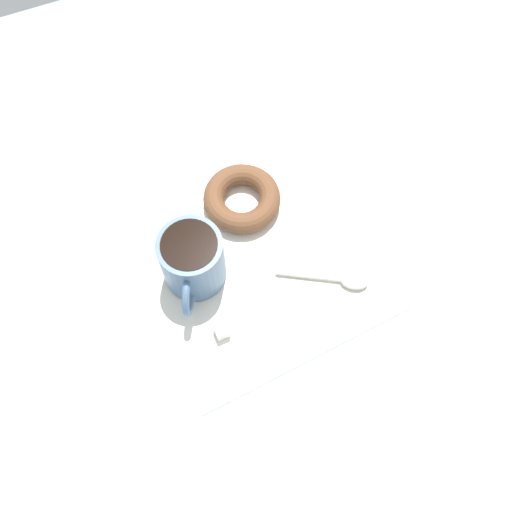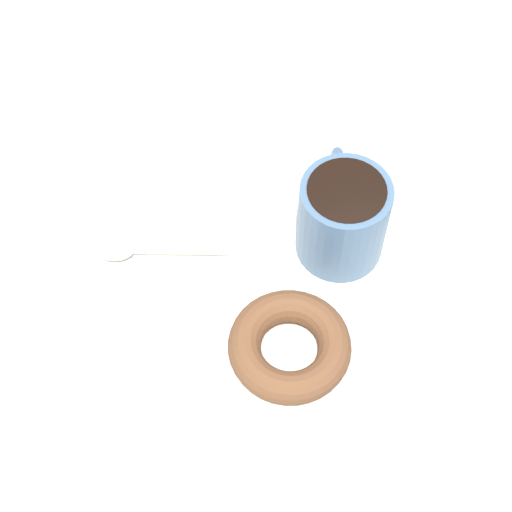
{
  "view_description": "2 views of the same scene",
  "coord_description": "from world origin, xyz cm",
  "px_view_note": "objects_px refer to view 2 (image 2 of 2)",
  "views": [
    {
      "loc": [
        -11.17,
        -25.7,
        70.0
      ],
      "look_at": [
        0.64,
        2.43,
        2.3
      ],
      "focal_mm": 40.0,
      "sensor_mm": 36.0,
      "label": 1
    },
    {
      "loc": [
        20.13,
        37.87,
        68.1
      ],
      "look_at": [
        0.64,
        2.43,
        2.3
      ],
      "focal_mm": 60.0,
      "sensor_mm": 36.0,
      "label": 2
    }
  ],
  "objects_px": {
    "donut": "(290,346)",
    "spoon": "(132,251)",
    "coffee_cup": "(342,216)",
    "sugar_cube": "(289,173)"
  },
  "relations": [
    {
      "from": "coffee_cup",
      "to": "sugar_cube",
      "type": "height_order",
      "value": "coffee_cup"
    },
    {
      "from": "donut",
      "to": "spoon",
      "type": "bearing_deg",
      "value": -64.3
    },
    {
      "from": "coffee_cup",
      "to": "spoon",
      "type": "xyz_separation_m",
      "value": [
        0.17,
        -0.08,
        -0.04
      ]
    },
    {
      "from": "donut",
      "to": "spoon",
      "type": "distance_m",
      "value": 0.18
    },
    {
      "from": "coffee_cup",
      "to": "donut",
      "type": "bearing_deg",
      "value": 37.99
    },
    {
      "from": "coffee_cup",
      "to": "sugar_cube",
      "type": "relative_size",
      "value": 6.58
    },
    {
      "from": "spoon",
      "to": "sugar_cube",
      "type": "relative_size",
      "value": 6.8
    },
    {
      "from": "coffee_cup",
      "to": "spoon",
      "type": "relative_size",
      "value": 0.97
    },
    {
      "from": "spoon",
      "to": "coffee_cup",
      "type": "bearing_deg",
      "value": 154.3
    },
    {
      "from": "donut",
      "to": "sugar_cube",
      "type": "distance_m",
      "value": 0.19
    }
  ]
}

